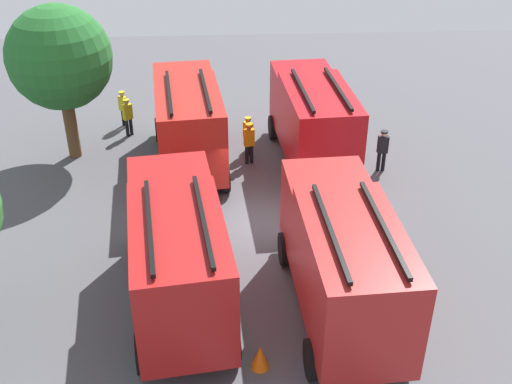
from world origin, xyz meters
The scene contains 12 objects.
ground_plane centered at (0.00, 0.00, 0.00)m, with size 46.24×46.24×0.00m, color #4C4C51.
fire_truck_0 centered at (-4.84, -2.17, 2.15)m, with size 7.32×3.06×3.88m.
fire_truck_1 centered at (4.53, -2.58, 2.15)m, with size 7.35×3.16×3.88m.
fire_truck_2 centered at (-4.29, 2.49, 2.15)m, with size 7.46×3.50×3.88m.
fire_truck_3 centered at (4.61, 2.52, 2.15)m, with size 7.42×3.36×3.88m.
firefighter_0 centered at (5.58, 0.03, 0.98)m, with size 0.48×0.44×1.75m.
firefighter_1 centered at (3.78, -5.43, 1.03)m, with size 0.30×0.43×1.82m.
firefighter_2 centered at (8.79, 5.78, 0.99)m, with size 0.47×0.46×1.75m.
firefighter_3 centered at (7.77, 5.45, 1.01)m, with size 0.45×0.48×1.78m.
firefighter_4 centered at (4.73, 0.02, 1.04)m, with size 0.34×0.47×1.84m.
tree_1 centered at (5.85, 7.58, 4.42)m, with size 4.23×4.23×6.56m.
traffic_cone_0 centered at (-6.80, 0.28, 0.36)m, with size 0.51×0.51×0.73m, color #F2600C.
Camera 1 is at (-18.69, 1.06, 12.71)m, focal length 43.64 mm.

